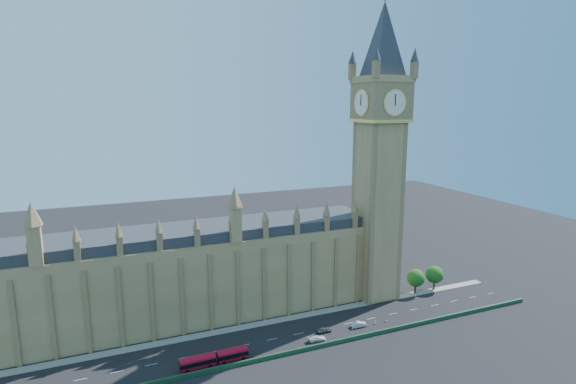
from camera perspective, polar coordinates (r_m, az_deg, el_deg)
name	(u,v)px	position (r m, az deg, el deg)	size (l,w,h in m)	color
ground	(285,336)	(131.25, -0.34, -17.87)	(400.00, 400.00, 0.00)	black
palace_westminster	(179,275)	(138.87, -13.65, -10.20)	(120.00, 20.00, 28.00)	olive
elizabeth_tower	(380,133)	(145.50, 11.60, 7.32)	(20.59, 20.59, 105.00)	olive
bridge_parapet	(298,351)	(123.76, 1.33, -19.49)	(160.00, 0.60, 1.20)	#1E4C2D
kerb_north	(273,321)	(139.03, -1.88, -16.08)	(160.00, 3.00, 0.16)	gray
tree_east_near	(416,277)	(161.35, 15.97, -10.39)	(6.00, 6.00, 8.50)	#382619
tree_east_far	(435,274)	(166.20, 18.16, -9.88)	(6.00, 6.00, 8.50)	#382619
red_bus	(214,359)	(120.07, -9.35, -20.18)	(17.11, 2.97, 2.90)	#AC0B25
car_grey	(324,330)	(133.30, 4.62, -17.08)	(1.69, 4.21, 1.43)	#3D4044
car_silver	(359,324)	(137.23, 8.97, -16.27)	(1.69, 4.85, 1.60)	#B6B8BE
car_white	(317,339)	(129.00, 3.72, -18.08)	(2.02, 4.98, 1.45)	silver
cone_a	(352,329)	(135.61, 8.14, -16.83)	(0.48, 0.48, 0.62)	black
cone_b	(376,322)	(140.66, 11.06, -15.84)	(0.44, 0.44, 0.68)	black
cone_c	(386,321)	(141.48, 12.33, -15.70)	(0.57, 0.57, 0.77)	black
cone_d	(375,323)	(139.67, 10.95, -16.04)	(0.54, 0.54, 0.67)	black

